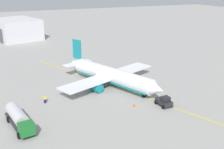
{
  "coord_description": "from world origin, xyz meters",
  "views": [
    {
      "loc": [
        56.93,
        -26.19,
        24.11
      ],
      "look_at": [
        0.0,
        0.0,
        3.0
      ],
      "focal_mm": 43.96,
      "sensor_mm": 36.0,
      "label": 1
    }
  ],
  "objects": [
    {
      "name": "fuel_tanker",
      "position": [
        11.45,
        -23.06,
        1.73
      ],
      "size": [
        10.78,
        4.18,
        3.15
      ],
      "color": "#2D2D33",
      "rests_on": "ground"
    },
    {
      "name": "taxi_line_marking",
      "position": [
        0.0,
        0.0,
        0.01
      ],
      "size": [
        62.44,
        24.27,
        0.01
      ],
      "primitive_type": "cube",
      "rotation": [
        0.0,
        0.0,
        0.37
      ],
      "color": "yellow",
      "rests_on": "ground"
    },
    {
      "name": "distant_hangar",
      "position": [
        -72.01,
        -14.22,
        4.39
      ],
      "size": [
        25.58,
        21.79,
        8.8
      ],
      "color": "silver",
      "rests_on": "ground"
    },
    {
      "name": "refueling_worker",
      "position": [
        3.06,
        -16.94,
        0.82
      ],
      "size": [
        0.48,
        0.59,
        1.71
      ],
      "color": "navy",
      "rests_on": "ground"
    },
    {
      "name": "ground_plane",
      "position": [
        0.0,
        0.0,
        0.0
      ],
      "size": [
        400.0,
        400.0,
        0.0
      ],
      "primitive_type": "plane",
      "color": "#9E9B96"
    },
    {
      "name": "safety_cone_nose",
      "position": [
        12.49,
        -0.74,
        0.37
      ],
      "size": [
        0.66,
        0.66,
        0.73
      ],
      "primitive_type": "cone",
      "color": "#F2590F",
      "rests_on": "ground"
    },
    {
      "name": "pushback_tug",
      "position": [
        14.76,
        4.96,
        1.01
      ],
      "size": [
        3.63,
        2.35,
        2.2
      ],
      "color": "#232328",
      "rests_on": "ground"
    },
    {
      "name": "airplane",
      "position": [
        -0.46,
        -0.18,
        2.65
      ],
      "size": [
        30.02,
        27.45,
        9.65
      ],
      "color": "white",
      "rests_on": "ground"
    }
  ]
}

